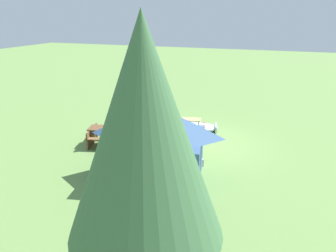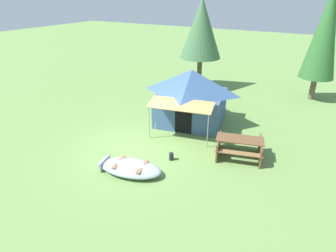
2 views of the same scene
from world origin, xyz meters
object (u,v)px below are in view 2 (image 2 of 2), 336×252
picnic_table (239,145)px  fuel_can (171,156)px  pine_tree_back_right (326,31)px  pine_tree_back_left (201,29)px  canvas_cabin_tent (191,96)px  cooler_box (157,124)px  beached_rowboat (130,168)px

picnic_table → fuel_can: (-2.13, -1.52, -0.34)m
fuel_can → pine_tree_back_right: (3.88, 10.05, 3.74)m
fuel_can → pine_tree_back_left: pine_tree_back_left is taller
picnic_table → fuel_can: size_ratio=7.20×
canvas_cabin_tent → pine_tree_back_left: bearing=110.2°
canvas_cabin_tent → cooler_box: (-1.08, -1.31, -1.19)m
picnic_table → cooler_box: picnic_table is taller
beached_rowboat → cooler_box: 3.83m
beached_rowboat → pine_tree_back_right: 12.97m
fuel_can → pine_tree_back_left: (-2.86, 8.87, 3.57)m
canvas_cabin_tent → fuel_can: 3.82m
pine_tree_back_left → pine_tree_back_right: bearing=9.9°
beached_rowboat → cooler_box: (-1.14, 3.66, -0.04)m
fuel_can → pine_tree_back_right: pine_tree_back_right is taller
canvas_cabin_tent → cooler_box: bearing=-129.6°
picnic_table → cooler_box: (-4.11, 0.68, -0.33)m
picnic_table → pine_tree_back_right: 9.35m
beached_rowboat → fuel_can: bearing=60.1°
beached_rowboat → pine_tree_back_right: (4.72, 11.50, 3.69)m
picnic_table → fuel_can: picnic_table is taller
cooler_box → pine_tree_back_right: bearing=53.3°
beached_rowboat → fuel_can: 1.68m
canvas_cabin_tent → pine_tree_back_left: 6.18m
fuel_can → pine_tree_back_right: size_ratio=0.04×
pine_tree_back_right → fuel_can: bearing=-111.1°
picnic_table → pine_tree_back_left: bearing=124.2°
canvas_cabin_tent → beached_rowboat: bearing=-89.4°
beached_rowboat → canvas_cabin_tent: size_ratio=0.57×
beached_rowboat → picnic_table: 4.21m
beached_rowboat → picnic_table: size_ratio=1.18×
beached_rowboat → cooler_box: beached_rowboat is taller
pine_tree_back_right → cooler_box: bearing=-126.7°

